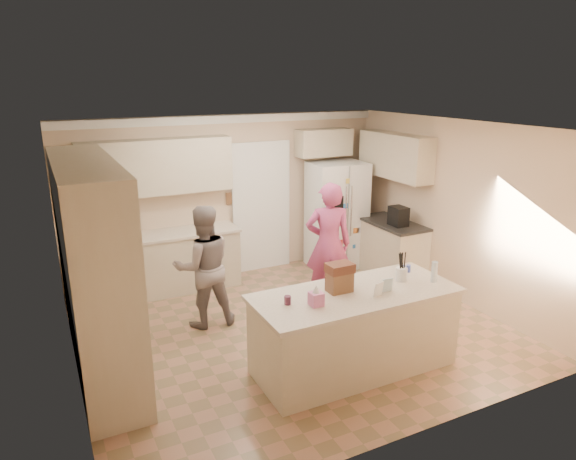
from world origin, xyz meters
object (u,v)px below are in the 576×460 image
dollhouse_body (339,282)px  teen_boy (204,267)px  tissue_box (316,299)px  coffee_maker (398,216)px  refrigerator (336,215)px  island_base (354,332)px  teen_girl (328,244)px  utensil_crock (402,274)px

dollhouse_body → teen_boy: bearing=120.9°
tissue_box → teen_boy: size_ratio=0.09×
coffee_maker → refrigerator: bearing=116.4°
island_base → teen_girl: bearing=68.9°
dollhouse_body → teen_boy: 1.97m
dollhouse_body → tissue_box: bearing=-153.4°
utensil_crock → refrigerator: bearing=72.6°
island_base → teen_boy: bearing=123.0°
island_base → teen_girl: 1.82m
refrigerator → island_base: bearing=-113.8°
teen_girl → dollhouse_body: bearing=85.8°
coffee_maker → tissue_box: size_ratio=2.14×
island_base → tissue_box: size_ratio=15.71×
refrigerator → tissue_box: (-2.10, -3.01, 0.10)m
teen_boy → teen_girl: size_ratio=0.91×
utensil_crock → teen_girl: (-0.02, 1.60, -0.11)m
island_base → dollhouse_body: 0.62m
refrigerator → dollhouse_body: 3.29m
tissue_box → refrigerator: bearing=55.2°
refrigerator → island_base: refrigerator is taller
dollhouse_body → teen_girl: (0.78, 1.55, -0.15)m
tissue_box → dollhouse_body: dollhouse_body is taller
utensil_crock → dollhouse_body: bearing=176.4°
island_base → dollhouse_body: size_ratio=8.46×
dollhouse_body → teen_boy: (-1.00, 1.68, -0.23)m
refrigerator → tissue_box: bearing=-120.6°
coffee_maker → teen_girl: 1.45m
coffee_maker → dollhouse_body: 2.84m
utensil_crock → teen_boy: 2.50m
refrigerator → island_base: (-1.55, -2.91, -0.46)m
tissue_box → teen_girl: teen_girl is taller
dollhouse_body → refrigerator: bearing=58.9°
refrigerator → utensil_crock: (-0.90, -2.86, 0.10)m
teen_boy → coffee_maker: bearing=-173.7°
teen_girl → coffee_maker: bearing=-147.1°
coffee_maker → tissue_box: coffee_maker is taller
teen_boy → teen_girl: bearing=179.9°
island_base → utensil_crock: 0.86m
coffee_maker → island_base: size_ratio=0.14×
coffee_maker → teen_boy: size_ratio=0.19×
coffee_maker → teen_boy: 3.22m
refrigerator → teen_girl: size_ratio=1.01×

